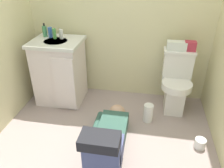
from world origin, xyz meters
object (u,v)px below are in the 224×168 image
Objects in this scene: bottle_blue at (50,32)px; bottle_white at (61,34)px; soap_dispenser at (45,31)px; paper_towel_roll at (148,113)px; vanity_cabinet at (60,71)px; toilet_paper_roll at (200,143)px; toiletry_bag at (190,46)px; faucet at (60,33)px; toilet at (176,83)px; person_plumber at (108,137)px; tissue_box at (177,46)px; bottle_green at (54,34)px.

bottle_blue reaches higher than bottle_white.
soap_dispenser is 0.76× the size of paper_towel_roll.
toilet_paper_roll is at bearing -20.22° from vanity_cabinet.
paper_towel_roll is at bearing -134.65° from toiletry_bag.
faucet is (-0.00, 0.15, 0.45)m from vanity_cabinet.
toilet is at bearing 1.45° from vanity_cabinet.
toiletry_bag is (1.56, -0.02, -0.06)m from faucet.
bottle_white is at bearing -56.97° from faucet.
bottle_blue reaches higher than person_plumber.
toilet is 1.54m from faucet.
soap_dispenser reaches higher than toilet_paper_roll.
bottle_white is (-1.52, -0.05, 0.07)m from toiletry_bag.
toiletry_bag is 0.75× the size of soap_dispenser.
tissue_box reaches higher than person_plumber.
bottle_blue is at bearing 163.19° from paper_towel_roll.
toiletry_bag is 1.13× the size of toilet_paper_roll.
bottle_green is at bearing -177.50° from tissue_box.
soap_dispenser is 1.32× the size of bottle_blue.
bottle_blue is (-1.56, 0.06, 0.52)m from toilet.
bottle_white is at bearing -11.71° from soap_dispenser.
bottle_blue is at bearing 153.47° from bottle_green.
paper_towel_roll is at bearing -133.20° from toilet.
vanity_cabinet reaches higher than toilet.
bottle_blue is at bearing 177.73° from toilet.
bottle_blue is (-0.90, 0.93, 0.71)m from person_plumber.
vanity_cabinet is 0.49m from bottle_blue.
soap_dispenser is at bearing 161.94° from bottle_blue.
vanity_cabinet is 7.45× the size of toilet_paper_roll.
bottle_white reaches higher than tissue_box.
faucet is at bearing 6.01° from soap_dispenser.
tissue_box reaches higher than vanity_cabinet.
tissue_box reaches higher than toilet.
bottle_green is 1.46m from paper_towel_roll.
bottle_green reaches higher than vanity_cabinet.
vanity_cabinet is 0.47m from faucet.
bottle_green is at bearing -114.46° from faucet.
bottle_green is (-0.04, 0.06, 0.46)m from vanity_cabinet.
vanity_cabinet is 1.84m from toilet_paper_roll.
toilet_paper_roll is (0.24, -0.66, -0.32)m from toilet.
bottle_white reaches higher than vanity_cabinet.
faucet is 0.08m from bottle_white.
toilet_paper_roll is (1.69, -0.77, -0.82)m from faucet.
toilet is 1.65m from bottle_blue.
faucet reaches higher than toilet.
vanity_cabinet is 6.53× the size of bottle_green.
bottle_green is at bearing -26.53° from bottle_blue.
vanity_cabinet is at bearing -118.09° from bottle_white.
bottle_green reaches higher than person_plumber.
toilet is at bearing 46.80° from paper_towel_roll.
bottle_green is at bearing -177.74° from toiletry_bag.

